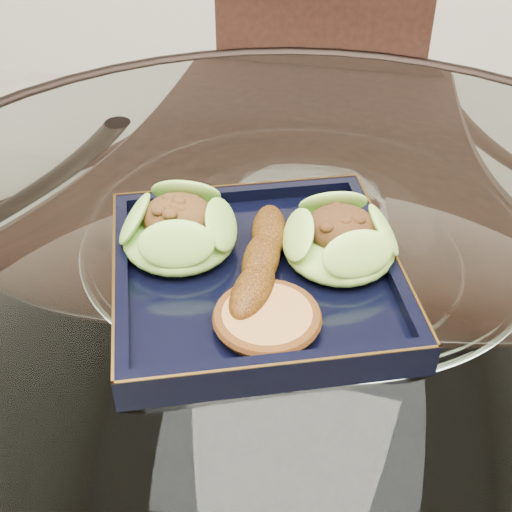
# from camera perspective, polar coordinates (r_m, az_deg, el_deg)

# --- Properties ---
(dining_table) EXTENTS (1.13, 1.13, 0.77)m
(dining_table) POSITION_cam_1_polar(r_m,az_deg,el_deg) (0.83, 3.24, -9.82)
(dining_table) COLOR white
(dining_table) RESTS_ON ground
(dining_chair) EXTENTS (0.40, 0.40, 0.89)m
(dining_chair) POSITION_cam_1_polar(r_m,az_deg,el_deg) (1.31, 4.04, 5.13)
(dining_chair) COLOR #331811
(dining_chair) RESTS_ON ground
(navy_plate) EXTENTS (0.34, 0.34, 0.02)m
(navy_plate) POSITION_cam_1_polar(r_m,az_deg,el_deg) (0.69, -0.00, -1.94)
(navy_plate) COLOR black
(navy_plate) RESTS_ON dining_table
(lettuce_wrap_left) EXTENTS (0.14, 0.14, 0.04)m
(lettuce_wrap_left) POSITION_cam_1_polar(r_m,az_deg,el_deg) (0.71, -6.20, 1.90)
(lettuce_wrap_left) COLOR #5BA42F
(lettuce_wrap_left) RESTS_ON navy_plate
(lettuce_wrap_right) EXTENTS (0.12, 0.12, 0.04)m
(lettuce_wrap_right) POSITION_cam_1_polar(r_m,az_deg,el_deg) (0.69, 6.73, 1.06)
(lettuce_wrap_right) COLOR #6EAA31
(lettuce_wrap_right) RESTS_ON navy_plate
(roasted_plantain) EXTENTS (0.04, 0.17, 0.03)m
(roasted_plantain) POSITION_cam_1_polar(r_m,az_deg,el_deg) (0.68, 0.42, -0.26)
(roasted_plantain) COLOR #64350A
(roasted_plantain) RESTS_ON navy_plate
(crumb_patty) EXTENTS (0.10, 0.10, 0.02)m
(crumb_patty) POSITION_cam_1_polar(r_m,az_deg,el_deg) (0.63, 0.89, -5.08)
(crumb_patty) COLOR #AD6C39
(crumb_patty) RESTS_ON navy_plate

